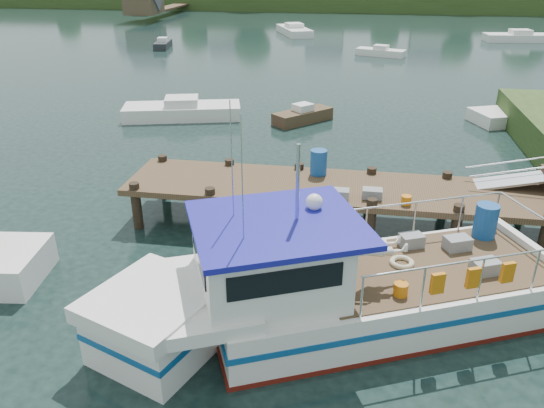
% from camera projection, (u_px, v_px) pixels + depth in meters
% --- Properties ---
extents(ground_plane, '(160.00, 160.00, 0.00)m').
position_uv_depth(ground_plane, '(308.00, 222.00, 17.89)').
color(ground_plane, black).
extents(dock, '(16.60, 3.00, 4.78)m').
position_uv_depth(dock, '(525.00, 172.00, 15.98)').
color(dock, '#493522').
rests_on(dock, ground).
extents(lobster_boat, '(11.12, 7.07, 5.58)m').
position_uv_depth(lobster_boat, '(327.00, 289.00, 12.52)').
color(lobster_boat, silver).
rests_on(lobster_boat, ground).
extents(moored_rowboat, '(3.17, 3.31, 0.99)m').
position_uv_depth(moored_rowboat, '(303.00, 115.00, 28.50)').
color(moored_rowboat, '#493522').
rests_on(moored_rowboat, ground).
extents(moored_far, '(7.33, 3.26, 1.20)m').
position_uv_depth(moored_far, '(520.00, 37.00, 55.23)').
color(moored_far, silver).
rests_on(moored_far, ground).
extents(moored_a, '(6.67, 3.68, 1.17)m').
position_uv_depth(moored_a, '(182.00, 110.00, 29.17)').
color(moored_a, silver).
rests_on(moored_a, ground).
extents(moored_b, '(4.53, 2.76, 0.95)m').
position_uv_depth(moored_b, '(381.00, 52.00, 47.32)').
color(moored_b, silver).
rests_on(moored_b, ground).
extents(moored_c, '(7.02, 4.64, 1.05)m').
position_uv_depth(moored_c, '(532.00, 114.00, 28.71)').
color(moored_c, silver).
rests_on(moored_c, ground).
extents(moored_d, '(5.08, 7.70, 1.24)m').
position_uv_depth(moored_d, '(294.00, 30.00, 60.15)').
color(moored_d, silver).
rests_on(moored_d, ground).
extents(moored_e, '(1.82, 3.77, 1.00)m').
position_uv_depth(moored_e, '(163.00, 44.00, 51.32)').
color(moored_e, black).
rests_on(moored_e, ground).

